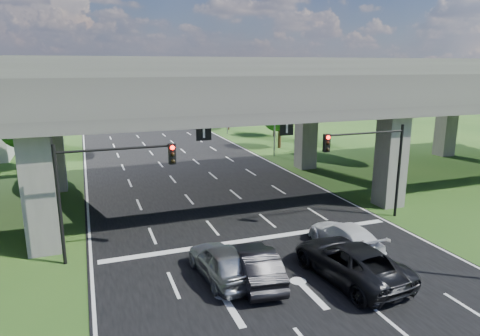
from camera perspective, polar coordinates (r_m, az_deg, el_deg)
ground at (r=21.54m, az=5.72°, el=-12.92°), size 160.00×160.00×0.00m
road at (r=30.16m, az=-2.57°, el=-4.94°), size 18.00×120.00×0.03m
overpass at (r=30.56m, az=-3.88°, el=10.42°), size 80.00×15.00×10.00m
signal_right at (r=27.35m, az=17.19°, el=1.58°), size 5.76×0.54×6.00m
signal_left at (r=21.92m, az=-17.56°, el=-1.33°), size 5.76×0.54×6.00m
streetlight_far at (r=45.46m, az=4.24°, el=8.83°), size 3.38×0.25×10.00m
streetlight_beyond at (r=60.36m, az=-2.11°, el=10.02°), size 3.38×0.25×10.00m
tree_left_near at (r=43.88m, az=-27.20°, el=5.85°), size 4.50×4.50×7.80m
tree_left_far at (r=59.62m, az=-24.55°, el=8.10°), size 4.80×4.80×8.32m
tree_right_near at (r=50.43m, az=5.41°, el=7.73°), size 4.20×4.20×7.28m
tree_right_mid at (r=58.94m, az=4.70°, el=8.27°), size 3.91×3.90×6.76m
tree_right_far at (r=64.83m, az=-1.55°, el=9.36°), size 4.50×4.50×7.80m
car_silver at (r=19.97m, az=-2.44°, el=-12.38°), size 2.35×4.95×1.63m
car_dark at (r=19.78m, az=2.11°, el=-12.76°), size 2.25×4.92×1.56m
car_white at (r=23.55m, az=13.80°, el=-8.87°), size 2.17×5.02×1.44m
car_trailing at (r=20.59m, az=14.46°, el=-11.90°), size 3.43×6.37×1.70m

